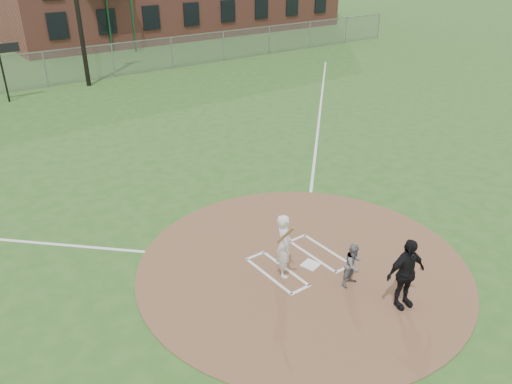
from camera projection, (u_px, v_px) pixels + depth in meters
ground at (302, 265)px, 12.74m from camera, size 140.00×140.00×0.00m
dirt_circle at (302, 265)px, 12.74m from camera, size 8.40×8.40×0.02m
home_plate at (311, 265)px, 12.71m from camera, size 0.50×0.50×0.03m
foul_line_first at (320, 114)px, 24.01m from camera, size 17.04×17.04×0.01m
catcher at (353, 265)px, 11.79m from camera, size 0.58×0.48×1.10m
umpire at (406, 274)px, 10.95m from camera, size 1.07×0.60×1.72m
batters_boxes at (299, 262)px, 12.84m from camera, size 2.08×1.88×0.01m
batter_at_plate at (284, 245)px, 12.01m from camera, size 0.67×1.06×1.78m
outfield_fence at (45, 69)px, 28.11m from camera, size 56.08×0.08×2.03m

